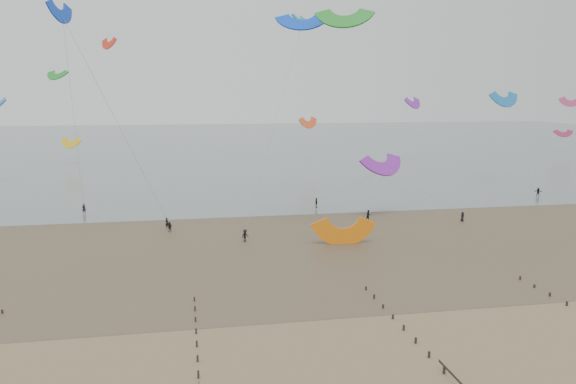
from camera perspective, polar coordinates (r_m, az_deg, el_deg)
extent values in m
plane|color=brown|center=(49.30, 7.87, -14.79)|extent=(500.00, 500.00, 0.00)
plane|color=#475654|center=(243.73, -6.99, 5.03)|extent=(500.00, 500.00, 0.00)
plane|color=#473A28|center=(81.40, 0.15, -4.67)|extent=(500.00, 500.00, 0.00)
ellipsoid|color=slate|center=(67.72, -13.05, -7.98)|extent=(23.60, 14.36, 0.01)
ellipsoid|color=slate|center=(87.12, 7.59, -3.79)|extent=(33.64, 18.32, 0.01)
ellipsoid|color=slate|center=(88.73, -26.91, -4.55)|extent=(26.95, 14.22, 0.01)
cube|color=black|center=(60.72, -27.04, -10.79)|extent=(0.16, 0.16, 0.45)
cube|color=black|center=(43.65, -9.09, -17.88)|extent=(0.16, 0.16, 0.62)
cube|color=black|center=(46.00, -9.18, -16.38)|extent=(0.16, 0.16, 0.59)
cube|color=black|center=(48.38, -9.25, -15.02)|extent=(0.16, 0.16, 0.57)
cube|color=black|center=(50.79, -9.32, -13.79)|extent=(0.16, 0.16, 0.54)
cube|color=black|center=(53.21, -9.38, -12.67)|extent=(0.16, 0.16, 0.51)
cube|color=black|center=(55.66, -9.43, -11.65)|extent=(0.16, 0.16, 0.48)
cube|color=black|center=(58.12, -9.48, -10.72)|extent=(0.16, 0.16, 0.45)
cube|color=black|center=(45.24, 15.58, -17.06)|extent=(0.16, 0.16, 0.65)
cube|color=black|center=(47.37, 14.14, -15.73)|extent=(0.16, 0.16, 0.62)
cube|color=black|center=(49.55, 12.85, -14.51)|extent=(0.16, 0.16, 0.59)
cube|color=black|center=(51.76, 11.68, -13.38)|extent=(0.16, 0.16, 0.57)
cube|color=black|center=(54.02, 10.61, -12.34)|extent=(0.16, 0.16, 0.54)
cube|color=black|center=(56.31, 9.64, -11.38)|extent=(0.16, 0.16, 0.51)
cube|color=black|center=(58.63, 8.75, -10.50)|extent=(0.16, 0.16, 0.48)
cube|color=black|center=(60.97, 7.93, -9.68)|extent=(0.16, 0.16, 0.45)
cube|color=black|center=(62.49, 26.47, -10.13)|extent=(0.16, 0.16, 0.54)
cube|color=black|center=(64.48, 25.07, -9.42)|extent=(0.16, 0.16, 0.51)
cube|color=black|center=(66.51, 23.75, -8.75)|extent=(0.16, 0.16, 0.48)
cube|color=black|center=(68.59, 22.51, -8.12)|extent=(0.16, 0.16, 0.45)
imported|color=black|center=(89.20, -12.20, -3.07)|extent=(0.71, 0.64, 1.64)
imported|color=black|center=(79.30, -4.39, -4.44)|extent=(1.34, 1.18, 1.79)
imported|color=black|center=(102.74, 2.90, -1.10)|extent=(0.53, 1.10, 1.81)
imported|color=black|center=(103.76, -20.03, -1.60)|extent=(0.72, 0.55, 1.78)
imported|color=black|center=(125.44, 24.07, 0.02)|extent=(1.57, 1.28, 1.68)
imported|color=black|center=(93.02, 8.18, -2.36)|extent=(0.99, 0.83, 1.80)
imported|color=black|center=(96.09, 17.30, -2.40)|extent=(0.57, 0.81, 1.55)
imported|color=black|center=(86.54, -11.91, -3.50)|extent=(0.91, 0.83, 1.52)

